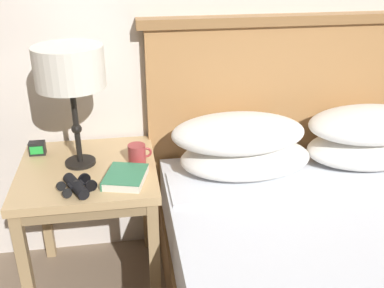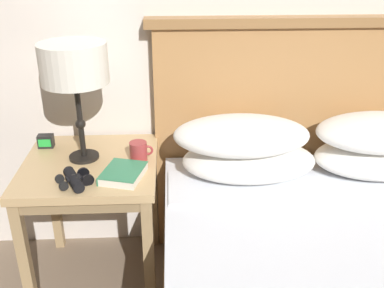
{
  "view_description": "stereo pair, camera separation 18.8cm",
  "coord_description": "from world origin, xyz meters",
  "px_view_note": "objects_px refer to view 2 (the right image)",
  "views": [
    {
      "loc": [
        -0.54,
        -1.13,
        1.53
      ],
      "look_at": [
        -0.27,
        0.56,
        0.73
      ],
      "focal_mm": 42.0,
      "sensor_mm": 36.0,
      "label": 1
    },
    {
      "loc": [
        -0.35,
        -1.15,
        1.53
      ],
      "look_at": [
        -0.27,
        0.56,
        0.73
      ],
      "focal_mm": 42.0,
      "sensor_mm": 36.0,
      "label": 2
    }
  ],
  "objects_px": {
    "table_lamp": "(74,66)",
    "book_on_nightstand": "(123,173)",
    "nightstand": "(91,179)",
    "alarm_clock": "(46,141)",
    "binoculars_pair": "(74,179)",
    "coffee_mug": "(139,151)"
  },
  "relations": [
    {
      "from": "table_lamp",
      "to": "book_on_nightstand",
      "type": "relative_size",
      "value": 2.31
    },
    {
      "from": "book_on_nightstand",
      "to": "nightstand",
      "type": "bearing_deg",
      "value": 138.16
    },
    {
      "from": "table_lamp",
      "to": "book_on_nightstand",
      "type": "xyz_separation_m",
      "value": [
        0.19,
        -0.18,
        -0.4
      ]
    },
    {
      "from": "book_on_nightstand",
      "to": "alarm_clock",
      "type": "xyz_separation_m",
      "value": [
        -0.38,
        0.31,
        0.01
      ]
    },
    {
      "from": "alarm_clock",
      "to": "binoculars_pair",
      "type": "bearing_deg",
      "value": -61.09
    },
    {
      "from": "nightstand",
      "to": "table_lamp",
      "type": "xyz_separation_m",
      "value": [
        -0.03,
        0.04,
        0.5
      ]
    },
    {
      "from": "table_lamp",
      "to": "coffee_mug",
      "type": "relative_size",
      "value": 4.96
    },
    {
      "from": "binoculars_pair",
      "to": "coffee_mug",
      "type": "bearing_deg",
      "value": 39.31
    },
    {
      "from": "nightstand",
      "to": "binoculars_pair",
      "type": "xyz_separation_m",
      "value": [
        -0.03,
        -0.19,
        0.11
      ]
    },
    {
      "from": "coffee_mug",
      "to": "alarm_clock",
      "type": "xyz_separation_m",
      "value": [
        -0.44,
        0.16,
        -0.01
      ]
    },
    {
      "from": "book_on_nightstand",
      "to": "alarm_clock",
      "type": "distance_m",
      "value": 0.49
    },
    {
      "from": "nightstand",
      "to": "table_lamp",
      "type": "bearing_deg",
      "value": 125.62
    },
    {
      "from": "nightstand",
      "to": "alarm_clock",
      "type": "bearing_deg",
      "value": 143.82
    },
    {
      "from": "nightstand",
      "to": "binoculars_pair",
      "type": "height_order",
      "value": "binoculars_pair"
    },
    {
      "from": "table_lamp",
      "to": "book_on_nightstand",
      "type": "height_order",
      "value": "table_lamp"
    },
    {
      "from": "nightstand",
      "to": "book_on_nightstand",
      "type": "relative_size",
      "value": 2.86
    },
    {
      "from": "binoculars_pair",
      "to": "coffee_mug",
      "type": "relative_size",
      "value": 1.58
    },
    {
      "from": "book_on_nightstand",
      "to": "binoculars_pair",
      "type": "xyz_separation_m",
      "value": [
        -0.19,
        -0.05,
        0.01
      ]
    },
    {
      "from": "table_lamp",
      "to": "coffee_mug",
      "type": "xyz_separation_m",
      "value": [
        0.24,
        -0.03,
        -0.37
      ]
    },
    {
      "from": "nightstand",
      "to": "alarm_clock",
      "type": "distance_m",
      "value": 0.3
    },
    {
      "from": "coffee_mug",
      "to": "alarm_clock",
      "type": "relative_size",
      "value": 1.47
    },
    {
      "from": "binoculars_pair",
      "to": "coffee_mug",
      "type": "xyz_separation_m",
      "value": [
        0.24,
        0.2,
        0.02
      ]
    }
  ]
}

